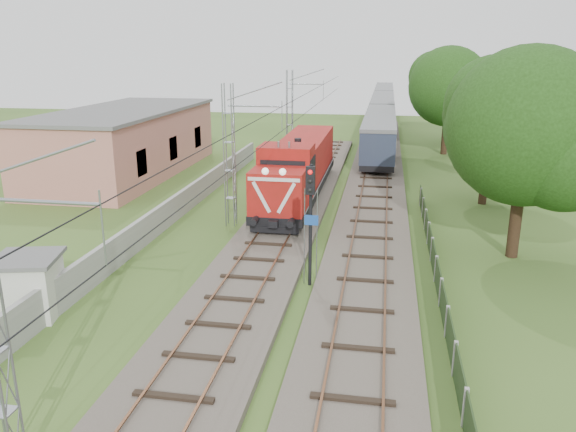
% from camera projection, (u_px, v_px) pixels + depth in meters
% --- Properties ---
extents(ground, '(140.00, 140.00, 0.00)m').
position_uv_depth(ground, '(224.00, 325.00, 20.69)').
color(ground, '#3B5821').
rests_on(ground, ground).
extents(track_main, '(4.20, 70.00, 0.45)m').
position_uv_depth(track_main, '(264.00, 255.00, 27.24)').
color(track_main, '#6B6054').
rests_on(track_main, ground).
extents(track_side, '(4.20, 80.00, 0.45)m').
position_uv_depth(track_side, '(374.00, 194.00, 38.70)').
color(track_side, '#6B6054').
rests_on(track_side, ground).
extents(catenary, '(3.31, 70.00, 8.00)m').
position_uv_depth(catenary, '(230.00, 156.00, 31.34)').
color(catenary, gray).
rests_on(catenary, ground).
extents(boundary_wall, '(0.25, 40.00, 1.50)m').
position_uv_depth(boundary_wall, '(173.00, 209.00, 32.87)').
color(boundary_wall, '#9E9E99').
rests_on(boundary_wall, ground).
extents(station_building, '(8.40, 20.40, 5.22)m').
position_uv_depth(station_building, '(126.00, 141.00, 45.05)').
color(station_building, '#B36C60').
rests_on(station_building, ground).
extents(fence, '(0.12, 32.00, 1.20)m').
position_uv_depth(fence, '(441.00, 292.00, 22.04)').
color(fence, black).
rests_on(fence, ground).
extents(locomotive, '(3.04, 17.34, 4.40)m').
position_uv_depth(locomotive, '(299.00, 167.00, 37.12)').
color(locomotive, black).
rests_on(locomotive, ground).
extents(coach_rake, '(2.83, 63.04, 3.27)m').
position_uv_depth(coach_rake, '(382.00, 108.00, 72.52)').
color(coach_rake, black).
rests_on(coach_rake, ground).
extents(signal_post, '(0.58, 0.46, 5.29)m').
position_uv_depth(signal_post, '(310.00, 204.00, 23.09)').
color(signal_post, black).
rests_on(signal_post, ground).
extents(relay_hut, '(2.78, 2.78, 2.38)m').
position_uv_depth(relay_hut, '(30.00, 286.00, 21.13)').
color(relay_hut, silver).
rests_on(relay_hut, ground).
extents(tree_a, '(7.75, 7.38, 10.04)m').
position_uv_depth(tree_a, '(529.00, 129.00, 25.72)').
color(tree_a, '#3E2A19').
rests_on(tree_a, ground).
extents(tree_b, '(6.08, 5.79, 7.88)m').
position_uv_depth(tree_b, '(491.00, 129.00, 35.46)').
color(tree_b, '#3E2A19').
rests_on(tree_b, ground).
extents(tree_c, '(7.80, 7.43, 10.11)m').
position_uv_depth(tree_c, '(450.00, 87.00, 52.42)').
color(tree_c, '#3E2A19').
rests_on(tree_c, ground).
extents(tree_d, '(7.00, 6.67, 9.07)m').
position_uv_depth(tree_d, '(471.00, 89.00, 59.07)').
color(tree_d, '#3E2A19').
rests_on(tree_d, ground).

